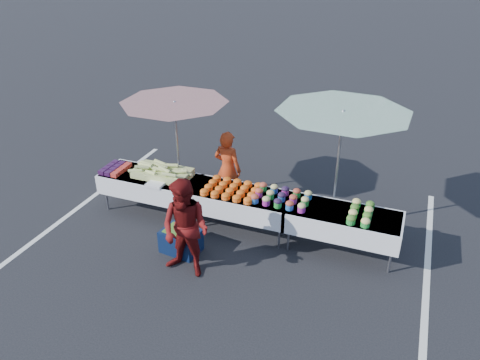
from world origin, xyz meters
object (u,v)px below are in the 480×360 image
(table_right, at_px, (343,221))
(customer, at_px, (186,229))
(vendor, at_px, (228,169))
(umbrella_right, at_px, (342,122))
(table_left, at_px, (151,183))
(table_center, at_px, (240,201))
(storage_bin, at_px, (181,240))
(umbrella_left, at_px, (175,111))

(table_right, bearing_deg, customer, -146.15)
(vendor, xyz_separation_m, umbrella_right, (2.06, -0.12, 1.28))
(table_left, relative_size, customer, 1.15)
(table_left, xyz_separation_m, table_center, (1.80, 0.00, 0.00))
(table_center, relative_size, storage_bin, 2.77)
(umbrella_right, height_order, storage_bin, umbrella_right)
(table_right, xyz_separation_m, umbrella_left, (-3.31, 0.59, 1.27))
(customer, relative_size, umbrella_right, 0.57)
(table_right, distance_m, umbrella_left, 3.59)
(table_right, relative_size, umbrella_left, 0.72)
(table_right, bearing_deg, table_center, 180.00)
(table_center, relative_size, umbrella_right, 0.66)
(table_right, distance_m, vendor, 2.45)
(customer, bearing_deg, umbrella_right, 52.80)
(vendor, distance_m, storage_bin, 1.79)
(table_center, distance_m, umbrella_right, 2.20)
(storage_bin, bearing_deg, customer, -44.96)
(table_right, height_order, vendor, vendor)
(table_center, distance_m, storage_bin, 1.24)
(umbrella_left, bearing_deg, storage_bin, -62.06)
(vendor, xyz_separation_m, customer, (0.21, -2.16, 0.05))
(table_left, height_order, customer, customer)
(table_left, distance_m, customer, 2.06)
(umbrella_left, distance_m, umbrella_right, 3.04)
(table_center, xyz_separation_m, umbrella_right, (1.53, 0.61, 1.46))
(table_center, relative_size, customer, 1.15)
(vendor, distance_m, umbrella_right, 2.43)
(table_center, relative_size, vendor, 1.22)
(storage_bin, bearing_deg, vendor, 92.14)
(vendor, height_order, umbrella_left, umbrella_left)
(umbrella_left, bearing_deg, table_center, -21.35)
(table_left, bearing_deg, umbrella_right, 10.43)
(table_left, xyz_separation_m, umbrella_left, (0.29, 0.59, 1.27))
(table_center, xyz_separation_m, umbrella_left, (-1.51, 0.59, 1.27))
(umbrella_left, relative_size, storage_bin, 3.88)
(table_left, bearing_deg, table_center, 0.00)
(umbrella_right, bearing_deg, vendor, 176.72)
(vendor, bearing_deg, table_right, 170.25)
(table_left, xyz_separation_m, umbrella_right, (3.33, 0.61, 1.46))
(table_left, distance_m, table_right, 3.60)
(umbrella_right, bearing_deg, storage_bin, -144.48)
(table_center, xyz_separation_m, vendor, (-0.54, 0.73, 0.18))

